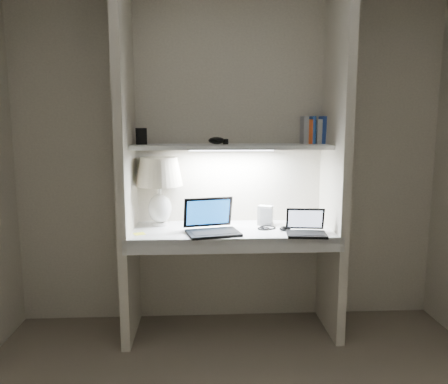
{
  "coord_description": "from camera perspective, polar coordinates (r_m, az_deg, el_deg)",
  "views": [
    {
      "loc": [
        -0.22,
        -1.8,
        1.51
      ],
      "look_at": [
        -0.07,
        1.05,
        1.06
      ],
      "focal_mm": 35.0,
      "sensor_mm": 36.0,
      "label": 1
    }
  ],
  "objects": [
    {
      "name": "back_wall",
      "position": [
        3.32,
        0.72,
        4.38
      ],
      "size": [
        3.2,
        0.01,
        2.5
      ],
      "primitive_type": "cube",
      "color": "beige",
      "rests_on": "floor"
    },
    {
      "name": "alcove_panel_left",
      "position": [
        3.08,
        -12.65,
        3.82
      ],
      "size": [
        0.06,
        0.55,
        2.5
      ],
      "primitive_type": "cube",
      "color": "beige",
      "rests_on": "floor"
    },
    {
      "name": "alcove_panel_right",
      "position": [
        3.18,
        14.33,
        3.91
      ],
      "size": [
        0.06,
        0.55,
        2.5
      ],
      "primitive_type": "cube",
      "color": "beige",
      "rests_on": "floor"
    },
    {
      "name": "desk",
      "position": [
        3.13,
        1.03,
        -5.2
      ],
      "size": [
        1.4,
        0.55,
        0.04
      ],
      "primitive_type": "cube",
      "color": "white",
      "rests_on": "alcove_panel_left"
    },
    {
      "name": "desk_apron",
      "position": [
        2.88,
        1.4,
        -7.03
      ],
      "size": [
        1.46,
        0.03,
        0.1
      ],
      "primitive_type": "cube",
      "color": "silver",
      "rests_on": "desk"
    },
    {
      "name": "shelf",
      "position": [
        3.13,
        0.94,
        5.94
      ],
      "size": [
        1.4,
        0.36,
        0.03
      ],
      "primitive_type": "cube",
      "color": "silver",
      "rests_on": "back_wall"
    },
    {
      "name": "strip_light",
      "position": [
        3.13,
        0.94,
        5.54
      ],
      "size": [
        0.6,
        0.04,
        0.02
      ],
      "primitive_type": "cube",
      "color": "white",
      "rests_on": "shelf"
    },
    {
      "name": "table_lamp",
      "position": [
        3.21,
        -8.44,
        1.6
      ],
      "size": [
        0.34,
        0.34,
        0.5
      ],
      "color": "white",
      "rests_on": "desk"
    },
    {
      "name": "laptop_main",
      "position": [
        3.01,
        -1.68,
        -4.32
      ],
      "size": [
        0.4,
        0.37,
        0.23
      ],
      "rotation": [
        0.0,
        0.0,
        0.23
      ],
      "color": "black",
      "rests_on": "desk"
    },
    {
      "name": "laptop_netbook",
      "position": [
        3.02,
        10.67,
        -4.71
      ],
      "size": [
        0.29,
        0.26,
        0.17
      ],
      "rotation": [
        0.0,
        0.0,
        -0.12
      ],
      "color": "black",
      "rests_on": "desk"
    },
    {
      "name": "speaker",
      "position": [
        3.24,
        5.42,
        -3.06
      ],
      "size": [
        0.12,
        0.11,
        0.15
      ],
      "primitive_type": "cube",
      "rotation": [
        0.0,
        0.0,
        -0.39
      ],
      "color": "silver",
      "rests_on": "desk"
    },
    {
      "name": "mouse",
      "position": [
        3.1,
        8.01,
        -4.73
      ],
      "size": [
        0.1,
        0.07,
        0.03
      ],
      "primitive_type": "ellipsoid",
      "rotation": [
        0.0,
        0.0,
        0.24
      ],
      "color": "black",
      "rests_on": "desk"
    },
    {
      "name": "cable_coil",
      "position": [
        3.15,
        5.74,
        -4.62
      ],
      "size": [
        0.15,
        0.15,
        0.01
      ],
      "primitive_type": "torus",
      "rotation": [
        0.0,
        0.0,
        0.41
      ],
      "color": "black",
      "rests_on": "desk"
    },
    {
      "name": "sticky_note",
      "position": [
        3.04,
        -11.0,
        -5.38
      ],
      "size": [
        0.1,
        0.1,
        0.0
      ],
      "primitive_type": "cube",
      "rotation": [
        0.0,
        0.0,
        0.39
      ],
      "color": "#FEFF35",
      "rests_on": "desk"
    },
    {
      "name": "book_row",
      "position": [
        3.34,
        11.7,
        7.84
      ],
      "size": [
        0.19,
        0.13,
        0.2
      ],
      "color": "silver",
      "rests_on": "shelf"
    },
    {
      "name": "shelf_box",
      "position": [
        3.19,
        -10.75,
        7.16
      ],
      "size": [
        0.08,
        0.07,
        0.12
      ],
      "primitive_type": "cube",
      "rotation": [
        0.0,
        0.0,
        0.43
      ],
      "color": "black",
      "rests_on": "shelf"
    },
    {
      "name": "shelf_gadget",
      "position": [
        3.16,
        -0.97,
        6.74
      ],
      "size": [
        0.14,
        0.12,
        0.05
      ],
      "primitive_type": "ellipsoid",
      "rotation": [
        0.0,
        0.0,
        -0.29
      ],
      "color": "black",
      "rests_on": "shelf"
    }
  ]
}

